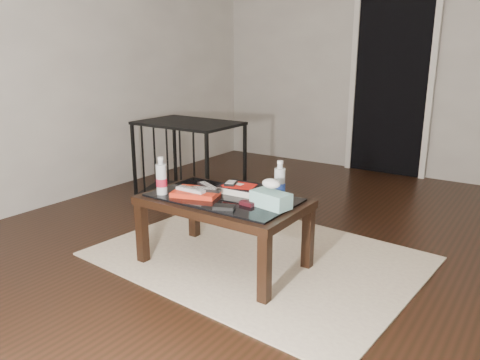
# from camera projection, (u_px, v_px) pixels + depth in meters

# --- Properties ---
(ground) EXTENTS (5.00, 5.00, 0.00)m
(ground) POSITION_uv_depth(u_px,v_px,m) (326.00, 257.00, 3.13)
(ground) COLOR black
(ground) RESTS_ON ground
(doorway) EXTENTS (0.90, 0.08, 2.07)m
(doorway) POSITION_uv_depth(u_px,v_px,m) (391.00, 80.00, 5.04)
(doorway) COLOR black
(doorway) RESTS_ON ground
(coffee_table) EXTENTS (1.00, 0.60, 0.46)m
(coffee_table) POSITION_uv_depth(u_px,v_px,m) (224.00, 206.00, 2.90)
(coffee_table) COLOR black
(coffee_table) RESTS_ON ground
(rug) EXTENTS (2.10, 1.64, 0.01)m
(rug) POSITION_uv_depth(u_px,v_px,m) (258.00, 256.00, 3.13)
(rug) COLOR beige
(rug) RESTS_ON ground
(pet_crate) EXTENTS (1.05, 0.87, 0.71)m
(pet_crate) POSITION_uv_depth(u_px,v_px,m) (190.00, 173.00, 4.34)
(pet_crate) COLOR black
(pet_crate) RESTS_ON ground
(magazines) EXTENTS (0.33, 0.29, 0.03)m
(magazines) POSITION_uv_depth(u_px,v_px,m) (197.00, 192.00, 2.92)
(magazines) COLOR red
(magazines) RESTS_ON coffee_table
(remote_silver) EXTENTS (0.20, 0.05, 0.02)m
(remote_silver) POSITION_uv_depth(u_px,v_px,m) (191.00, 189.00, 2.89)
(remote_silver) COLOR silver
(remote_silver) RESTS_ON magazines
(remote_black_front) EXTENTS (0.21, 0.10, 0.02)m
(remote_black_front) POSITION_uv_depth(u_px,v_px,m) (205.00, 189.00, 2.90)
(remote_black_front) COLOR black
(remote_black_front) RESTS_ON magazines
(remote_black_back) EXTENTS (0.20, 0.13, 0.02)m
(remote_black_back) POSITION_uv_depth(u_px,v_px,m) (208.00, 186.00, 2.97)
(remote_black_back) COLOR black
(remote_black_back) RESTS_ON magazines
(textbook) EXTENTS (0.26, 0.21, 0.05)m
(textbook) POSITION_uv_depth(u_px,v_px,m) (241.00, 189.00, 2.97)
(textbook) COLOR black
(textbook) RESTS_ON coffee_table
(dvd_mailers) EXTENTS (0.20, 0.15, 0.01)m
(dvd_mailers) POSITION_uv_depth(u_px,v_px,m) (239.00, 185.00, 2.97)
(dvd_mailers) COLOR #B5130C
(dvd_mailers) RESTS_ON textbook
(ipod) EXTENTS (0.10, 0.12, 0.02)m
(ipod) POSITION_uv_depth(u_px,v_px,m) (231.00, 183.00, 2.96)
(ipod) COLOR black
(ipod) RESTS_ON dvd_mailers
(flip_phone) EXTENTS (0.09, 0.06, 0.02)m
(flip_phone) POSITION_uv_depth(u_px,v_px,m) (248.00, 203.00, 2.72)
(flip_phone) COLOR black
(flip_phone) RESTS_ON coffee_table
(wallet) EXTENTS (0.14, 0.11, 0.02)m
(wallet) POSITION_uv_depth(u_px,v_px,m) (224.00, 207.00, 2.66)
(wallet) COLOR black
(wallet) RESTS_ON coffee_table
(water_bottle_left) EXTENTS (0.08, 0.08, 0.24)m
(water_bottle_left) POSITION_uv_depth(u_px,v_px,m) (161.00, 176.00, 2.91)
(water_bottle_left) COLOR silver
(water_bottle_left) RESTS_ON coffee_table
(water_bottle_right) EXTENTS (0.07, 0.07, 0.24)m
(water_bottle_right) POSITION_uv_depth(u_px,v_px,m) (280.00, 180.00, 2.81)
(water_bottle_right) COLOR #B4BCBF
(water_bottle_right) RESTS_ON coffee_table
(tissue_box) EXTENTS (0.25, 0.16, 0.09)m
(tissue_box) POSITION_uv_depth(u_px,v_px,m) (271.00, 199.00, 2.68)
(tissue_box) COLOR teal
(tissue_box) RESTS_ON coffee_table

